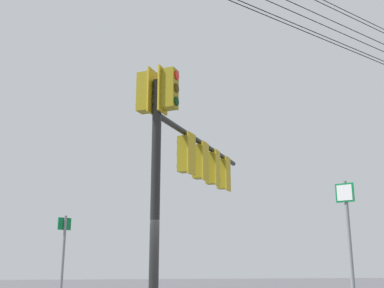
# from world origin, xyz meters

# --- Properties ---
(signal_mast_assembly) EXTENTS (5.46, 3.28, 5.84)m
(signal_mast_assembly) POSITION_xyz_m (-2.31, 0.23, 4.19)
(signal_mast_assembly) COLOR black
(signal_mast_assembly) RESTS_ON ground
(route_sign_primary) EXTENTS (0.26, 0.26, 3.15)m
(route_sign_primary) POSITION_xyz_m (0.56, 2.92, 1.87)
(route_sign_primary) COLOR slate
(route_sign_primary) RESTS_ON ground
(route_sign_secondary) EXTENTS (0.28, 0.30, 2.80)m
(route_sign_secondary) POSITION_xyz_m (-3.61, -2.81, 1.69)
(route_sign_secondary) COLOR slate
(route_sign_secondary) RESTS_ON ground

